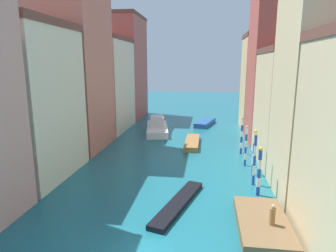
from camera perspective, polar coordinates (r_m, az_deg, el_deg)
name	(u,v)px	position (r m, az deg, el deg)	size (l,w,h in m)	color
ground_plane	(179,144)	(40.58, 2.19, -3.49)	(154.00, 154.00, 0.00)	#196070
building_left_1	(25,101)	(30.83, -26.07, 4.39)	(7.82, 10.11, 14.79)	beige
building_left_2	(72,64)	(39.60, -18.22, 11.49)	(7.82, 9.85, 21.74)	#C6705B
building_left_3	(104,84)	(49.87, -12.47, 7.95)	(7.82, 11.81, 15.06)	beige
building_left_4	(123,68)	(60.82, -8.78, 11.21)	(7.82, 11.61, 20.23)	#B25147
building_right_1	(335,72)	(26.23, 29.78, 9.15)	(7.82, 7.52, 20.48)	beige
building_right_2	(297,107)	(34.70, 23.87, 3.45)	(7.82, 9.88, 12.57)	beige
building_right_3	(280,62)	(43.53, 20.99, 11.61)	(7.82, 8.60, 22.23)	#B25147
building_right_4	(266,82)	(51.81, 18.64, 8.11)	(7.82, 7.81, 15.71)	#DBB77A
waterfront_dock	(263,224)	(21.59, 17.97, -17.70)	(3.29, 6.52, 0.73)	brown
person_on_dock	(272,215)	(20.63, 19.71, -16.10)	(0.36, 0.36, 1.40)	olive
mooring_pole_0	(259,171)	(25.64, 17.37, -8.35)	(0.34, 0.34, 4.23)	#1E479E
mooring_pole_1	(255,159)	(27.58, 16.54, -6.15)	(0.27, 0.27, 4.88)	#1E479E
mooring_pole_2	(254,152)	(30.15, 16.47, -4.88)	(0.33, 0.33, 4.58)	#1E479E
mooring_pole_3	(246,145)	(32.53, 14.94, -3.69)	(0.27, 0.27, 4.46)	#1E479E
mooring_pole_4	(242,135)	(36.68, 14.17, -1.77)	(0.30, 0.30, 4.58)	#1E479E
vaporetto_white	(157,127)	(47.16, -2.13, -0.20)	(4.83, 9.92, 2.65)	white
gondola_black	(178,203)	(23.60, 2.03, -14.82)	(3.59, 8.35, 0.40)	black
motorboat_0	(205,123)	(53.35, 7.23, 0.63)	(3.92, 7.29, 0.79)	#234C93
motorboat_1	(192,142)	(40.07, 4.73, -3.22)	(1.81, 7.42, 0.68)	olive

